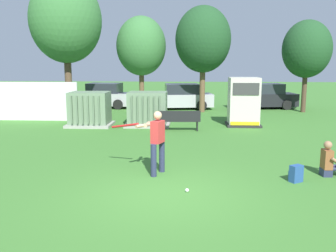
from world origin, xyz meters
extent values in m
plane|color=#3D752D|center=(0.00, 0.00, 0.00)|extent=(96.00, 96.00, 0.00)
cube|color=silver|center=(-7.59, 10.50, 1.00)|extent=(4.80, 0.12, 2.00)
cube|color=#9E9B93|center=(-4.16, 9.03, 0.06)|extent=(2.10, 1.70, 0.12)
cube|color=slate|center=(-4.16, 9.03, 0.87)|extent=(1.80, 1.40, 1.50)
cube|color=#5B7056|center=(-4.80, 8.27, 0.87)|extent=(0.06, 0.12, 1.27)
cube|color=#5B7056|center=(-4.54, 8.27, 0.87)|extent=(0.06, 0.12, 1.27)
cube|color=#5B7056|center=(-4.29, 8.27, 0.87)|extent=(0.06, 0.12, 1.27)
cube|color=#5B7056|center=(-4.03, 8.27, 0.87)|extent=(0.06, 0.12, 1.27)
cube|color=#5B7056|center=(-3.78, 8.27, 0.87)|extent=(0.06, 0.12, 1.27)
cube|color=#5B7056|center=(-3.52, 8.27, 0.87)|extent=(0.06, 0.12, 1.27)
cube|color=#9E9B93|center=(-1.41, 9.22, 0.06)|extent=(2.10, 1.70, 0.12)
cube|color=slate|center=(-1.41, 9.22, 0.87)|extent=(1.80, 1.40, 1.50)
cube|color=#5B7056|center=(-2.04, 8.46, 0.87)|extent=(0.06, 0.12, 1.27)
cube|color=#5B7056|center=(-1.79, 8.46, 0.87)|extent=(0.06, 0.12, 1.27)
cube|color=#5B7056|center=(-1.53, 8.46, 0.87)|extent=(0.06, 0.12, 1.27)
cube|color=#5B7056|center=(-1.28, 8.46, 0.87)|extent=(0.06, 0.12, 1.27)
cube|color=#5B7056|center=(-1.02, 8.46, 0.87)|extent=(0.06, 0.12, 1.27)
cube|color=#5B7056|center=(-0.77, 8.46, 0.87)|extent=(0.06, 0.12, 1.27)
cube|color=#262626|center=(3.16, 9.50, 0.05)|extent=(1.60, 1.40, 0.10)
cube|color=beige|center=(3.16, 9.50, 1.20)|extent=(1.40, 1.20, 2.20)
cube|color=#383838|center=(3.16, 8.88, 1.81)|extent=(1.19, 0.04, 0.55)
cube|color=yellow|center=(3.16, 8.88, 0.20)|extent=(1.33, 0.04, 0.16)
cube|color=black|center=(0.17, 8.00, 0.45)|extent=(1.82, 0.48, 0.05)
cube|color=black|center=(0.17, 7.82, 0.70)|extent=(1.80, 0.12, 0.44)
cylinder|color=black|center=(-0.60, 8.10, 0.21)|extent=(0.06, 0.06, 0.42)
cylinder|color=black|center=(0.92, 8.18, 0.21)|extent=(0.06, 0.06, 0.42)
cylinder|color=black|center=(-0.59, 7.82, 0.21)|extent=(0.06, 0.06, 0.42)
cylinder|color=black|center=(0.94, 7.90, 0.21)|extent=(0.06, 0.06, 0.42)
cylinder|color=#282D4C|center=(-0.38, 1.35, 0.44)|extent=(0.16, 0.16, 0.88)
cylinder|color=#282D4C|center=(-0.19, 1.79, 0.44)|extent=(0.16, 0.16, 0.88)
cube|color=red|center=(-0.28, 1.57, 1.18)|extent=(0.38, 0.46, 0.60)
sphere|color=tan|center=(-0.28, 1.57, 1.62)|extent=(0.23, 0.23, 0.23)
cylinder|color=tan|center=(-0.66, 1.63, 1.34)|extent=(0.43, 0.46, 0.09)
cylinder|color=tan|center=(-0.59, 1.80, 1.34)|extent=(0.12, 0.55, 0.09)
cylinder|color=red|center=(-1.25, 1.98, 1.27)|extent=(0.81, 0.39, 0.21)
sphere|color=red|center=(-0.86, 1.82, 1.34)|extent=(0.08, 0.08, 0.08)
sphere|color=white|center=(0.52, 0.18, 0.04)|extent=(0.09, 0.09, 0.09)
cube|color=#282D4C|center=(4.27, 1.67, 0.10)|extent=(0.25, 0.35, 0.20)
cube|color=brown|center=(4.27, 1.67, 0.46)|extent=(0.23, 0.36, 0.52)
sphere|color=#9E7051|center=(4.27, 1.67, 0.85)|extent=(0.22, 0.22, 0.22)
cylinder|color=#282D4C|center=(4.49, 1.78, 0.22)|extent=(0.45, 0.14, 0.13)
cylinder|color=#282D4C|center=(4.50, 1.58, 0.22)|extent=(0.45, 0.14, 0.13)
cylinder|color=#9E7051|center=(4.48, 1.91, 0.42)|extent=(0.42, 0.09, 0.32)
cube|color=#264C8C|center=(3.31, 1.09, 0.22)|extent=(0.38, 0.34, 0.44)
cube|color=navy|center=(3.24, 1.20, 0.15)|extent=(0.22, 0.17, 0.22)
cylinder|color=brown|center=(-6.48, 13.12, 1.65)|extent=(0.41, 0.41, 3.30)
ellipsoid|color=#387038|center=(-6.48, 13.12, 5.35)|extent=(4.06, 4.06, 4.83)
cylinder|color=brown|center=(-2.38, 14.63, 1.22)|extent=(0.30, 0.30, 2.45)
ellipsoid|color=#387038|center=(-2.38, 14.63, 3.97)|extent=(3.01, 3.01, 3.58)
cylinder|color=brown|center=(1.36, 14.25, 1.34)|extent=(0.33, 0.33, 2.67)
ellipsoid|color=#1E4723|center=(1.36, 14.25, 4.33)|extent=(3.29, 3.29, 3.90)
cylinder|color=#4C3828|center=(7.51, 14.54, 1.16)|extent=(0.29, 0.29, 2.32)
ellipsoid|color=#1E4723|center=(7.51, 14.54, 3.77)|extent=(2.86, 2.86, 3.40)
cube|color=navy|center=(-11.23, 15.90, 0.58)|extent=(4.31, 1.99, 0.80)
cube|color=#262B33|center=(-11.08, 15.89, 1.30)|extent=(2.21, 1.70, 0.64)
cylinder|color=black|center=(-12.47, 16.84, 0.32)|extent=(0.65, 0.26, 0.64)
cylinder|color=black|center=(-10.00, 14.96, 0.32)|extent=(0.65, 0.26, 0.64)
cylinder|color=black|center=(-9.87, 16.66, 0.32)|extent=(0.65, 0.26, 0.64)
cube|color=#B2B2B7|center=(-5.20, 16.11, 0.58)|extent=(4.35, 2.10, 0.80)
cube|color=#262B33|center=(-5.05, 16.10, 1.30)|extent=(2.24, 1.76, 0.64)
cylinder|color=black|center=(-6.57, 15.39, 0.32)|extent=(0.66, 0.28, 0.64)
cylinder|color=black|center=(-6.41, 17.09, 0.32)|extent=(0.66, 0.28, 0.64)
cylinder|color=black|center=(-3.98, 15.14, 0.32)|extent=(0.66, 0.28, 0.64)
cylinder|color=black|center=(-3.82, 16.83, 0.32)|extent=(0.66, 0.28, 0.64)
cube|color=#B2B2B7|center=(-0.05, 15.61, 0.58)|extent=(4.40, 2.27, 0.80)
cube|color=#262B33|center=(0.10, 15.63, 1.30)|extent=(2.30, 1.84, 0.64)
cylinder|color=black|center=(-1.22, 14.59, 0.32)|extent=(0.66, 0.31, 0.64)
cylinder|color=black|center=(-1.45, 16.27, 0.32)|extent=(0.66, 0.31, 0.64)
cylinder|color=black|center=(1.36, 14.95, 0.32)|extent=(0.66, 0.31, 0.64)
cylinder|color=black|center=(1.13, 16.63, 0.32)|extent=(0.66, 0.31, 0.64)
cube|color=black|center=(5.40, 16.21, 0.58)|extent=(4.40, 2.27, 0.80)
cube|color=#262B33|center=(5.55, 16.23, 1.30)|extent=(2.30, 1.84, 0.64)
cylinder|color=black|center=(4.23, 15.19, 0.32)|extent=(0.66, 0.31, 0.64)
cylinder|color=black|center=(3.99, 16.87, 0.32)|extent=(0.66, 0.31, 0.64)
cylinder|color=black|center=(6.81, 15.55, 0.32)|extent=(0.66, 0.31, 0.64)
cylinder|color=black|center=(6.57, 17.24, 0.32)|extent=(0.66, 0.31, 0.64)
camera|label=1|loc=(0.54, -8.12, 3.05)|focal=39.33mm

